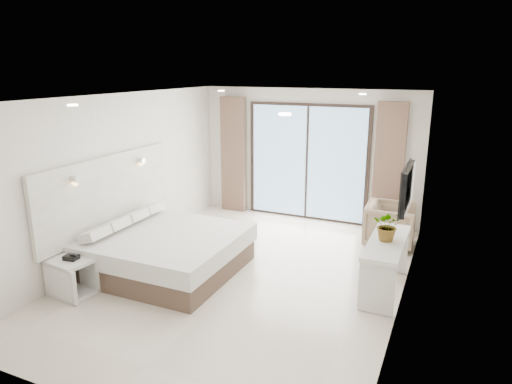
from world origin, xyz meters
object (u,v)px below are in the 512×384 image
at_px(console_desk, 386,254).
at_px(bed, 165,251).
at_px(armchair, 390,223).
at_px(nightstand, 72,277).

bearing_deg(console_desk, bed, -167.86).
xyz_separation_m(bed, armchair, (3.06, 2.50, 0.11)).
height_order(bed, armchair, armchair).
distance_m(bed, nightstand, 1.41).
bearing_deg(bed, console_desk, 12.14).
bearing_deg(console_desk, nightstand, -154.56).
xyz_separation_m(nightstand, armchair, (3.80, 3.70, 0.16)).
xyz_separation_m(bed, nightstand, (-0.74, -1.20, -0.06)).
bearing_deg(console_desk, armchair, 96.02).
bearing_deg(armchair, console_desk, -176.08).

